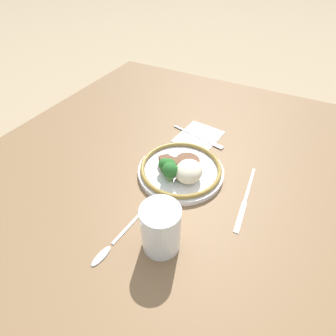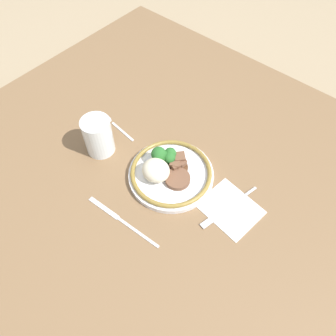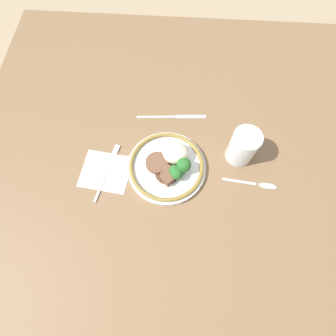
# 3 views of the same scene
# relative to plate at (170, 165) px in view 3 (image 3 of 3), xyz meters

# --- Properties ---
(ground_plane) EXTENTS (8.00, 8.00, 0.00)m
(ground_plane) POSITION_rel_plate_xyz_m (0.02, 0.03, -0.05)
(ground_plane) COLOR #998466
(dining_table) EXTENTS (1.30, 1.25, 0.03)m
(dining_table) POSITION_rel_plate_xyz_m (0.02, 0.03, -0.04)
(dining_table) COLOR brown
(dining_table) RESTS_ON ground
(napkin) EXTENTS (0.16, 0.14, 0.00)m
(napkin) POSITION_rel_plate_xyz_m (-0.19, -0.02, -0.02)
(napkin) COLOR white
(napkin) RESTS_ON dining_table
(plate) EXTENTS (0.23, 0.23, 0.07)m
(plate) POSITION_rel_plate_xyz_m (0.00, 0.00, 0.00)
(plate) COLOR white
(plate) RESTS_ON dining_table
(juice_glass) EXTENTS (0.08, 0.08, 0.11)m
(juice_glass) POSITION_rel_plate_xyz_m (0.21, 0.06, 0.03)
(juice_glass) COLOR orange
(juice_glass) RESTS_ON dining_table
(fork) EXTENTS (0.05, 0.19, 0.00)m
(fork) POSITION_rel_plate_xyz_m (-0.18, -0.01, -0.02)
(fork) COLOR silver
(fork) RESTS_ON napkin
(knife) EXTENTS (0.23, 0.03, 0.00)m
(knife) POSITION_rel_plate_xyz_m (0.01, 0.18, -0.02)
(knife) COLOR silver
(knife) RESTS_ON dining_table
(spoon) EXTENTS (0.16, 0.03, 0.01)m
(spoon) POSITION_rel_plate_xyz_m (0.27, -0.04, -0.02)
(spoon) COLOR silver
(spoon) RESTS_ON dining_table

